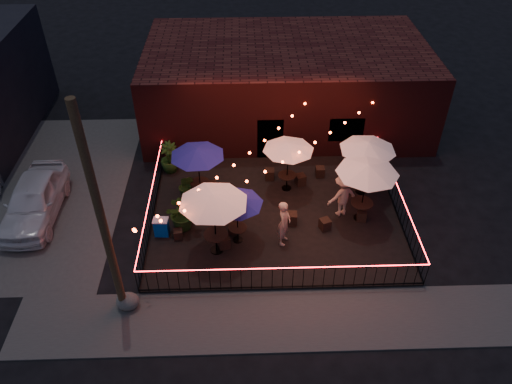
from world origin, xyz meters
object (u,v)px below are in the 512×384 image
cafe_table_0 (213,199)px  cafe_table_1 (197,153)px  cafe_table_2 (237,201)px  boulder (128,301)px  cafe_table_3 (288,147)px  cafe_table_4 (368,170)px  cafe_table_5 (368,147)px  utility_pole (102,222)px  cooler (161,227)px

cafe_table_0 → cafe_table_1: (-0.77, 3.25, -0.25)m
cafe_table_2 → boulder: (-3.73, -3.01, -1.80)m
cafe_table_0 → boulder: cafe_table_0 is taller
cafe_table_0 → boulder: size_ratio=3.79×
cafe_table_3 → boulder: 8.74m
cafe_table_4 → cafe_table_1: bearing=166.3°
cafe_table_3 → cafe_table_4: cafe_table_4 is taller
cafe_table_2 → boulder: size_ratio=2.67×
cafe_table_0 → cafe_table_5: bearing=28.6°
cafe_table_3 → cafe_table_1: bearing=-173.2°
cafe_table_4 → cafe_table_5: size_ratio=0.91×
boulder → cafe_table_2: bearing=38.9°
cafe_table_2 → cafe_table_4: (4.96, 1.12, 0.46)m
cafe_table_0 → cafe_table_2: 1.10m
cafe_table_0 → boulder: bearing=-139.7°
cafe_table_2 → boulder: 5.12m
cafe_table_1 → cafe_table_4: 6.73m
utility_pole → cafe_table_1: bearing=68.4°
cafe_table_0 → cafe_table_3: bearing=51.4°
cafe_table_2 → cafe_table_4: size_ratio=0.79×
cafe_table_2 → cafe_table_5: (5.34, 2.82, 0.36)m
cafe_table_1 → boulder: size_ratio=3.41×
cafe_table_5 → cafe_table_2: bearing=-152.1°
cafe_table_2 → cooler: 3.39m
cafe_table_0 → cafe_table_4: (5.76, 1.65, -0.06)m
cafe_table_1 → cooler: bearing=-121.1°
cafe_table_4 → boulder: (-8.68, -4.12, -2.27)m
cafe_table_2 → cafe_table_5: cafe_table_5 is taller
utility_pole → cafe_table_5: bearing=32.6°
utility_pole → cafe_table_1: (2.29, 5.77, -1.59)m
utility_pole → cafe_table_2: size_ratio=3.60×
cafe_table_1 → cafe_table_5: cafe_table_5 is taller
utility_pole → cooler: (0.90, 3.47, -3.46)m
cafe_table_2 → cooler: cafe_table_2 is taller
cooler → boulder: cooler is taller
cafe_table_0 → cafe_table_1: size_ratio=1.11×
cafe_table_0 → cafe_table_2: size_ratio=1.42×
utility_pole → cafe_table_4: utility_pole is taller
cafe_table_3 → cooler: (-5.10, -2.74, -1.78)m
cafe_table_1 → boulder: bearing=-110.6°
cafe_table_5 → cooler: (-8.30, -2.40, -1.95)m
boulder → cafe_table_0: bearing=40.3°
cafe_table_1 → cafe_table_3: bearing=6.8°
utility_pole → cafe_table_5: size_ratio=2.60×
cafe_table_5 → cooler: 8.86m
cafe_table_1 → cooler: cafe_table_1 is taller
cafe_table_4 → boulder: bearing=-154.6°
cafe_table_1 → boulder: (-2.15, -5.72, -2.08)m
cafe_table_5 → cafe_table_1: bearing=-179.1°
utility_pole → cafe_table_0: utility_pole is taller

